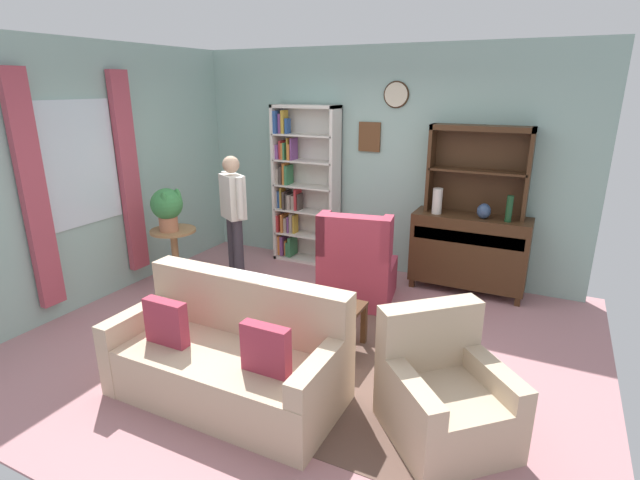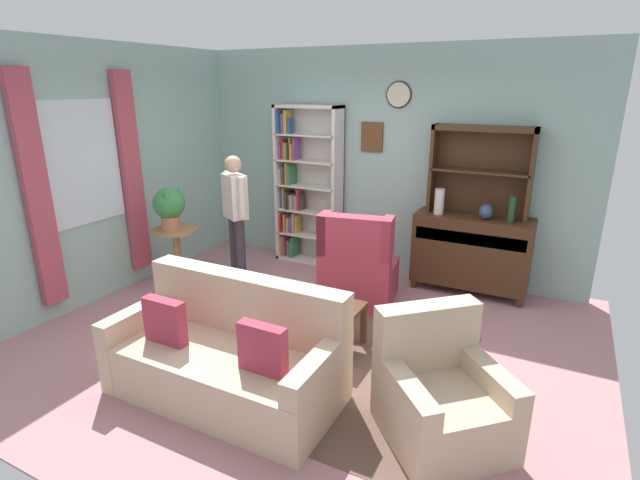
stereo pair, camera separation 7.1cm
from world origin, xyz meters
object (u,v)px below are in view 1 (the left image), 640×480
plant_stand (175,253)px  potted_plant_large (167,206)px  vase_round (484,211)px  person_reading (234,211)px  couch_floral (230,358)px  coffee_table (318,310)px  wingback_chair (357,269)px  bottle_wine (509,209)px  bookshelf (301,188)px  vase_tall (437,201)px  book_stack (303,299)px  armchair_floral (444,397)px  sideboard (469,250)px  sideboard_hutch (479,158)px

plant_stand → potted_plant_large: size_ratio=1.51×
vase_round → person_reading: size_ratio=0.11×
couch_floral → potted_plant_large: 2.35m
person_reading → coffee_table: 1.93m
vase_round → potted_plant_large: (-3.22, -1.48, 0.03)m
couch_floral → wingback_chair: wingback_chair is taller
bottle_wine → vase_round: bearing=175.1°
bookshelf → vase_tall: 1.88m
book_stack → armchair_floral: bearing=-24.8°
person_reading → coffee_table: (1.60, -0.93, -0.55)m
potted_plant_large → book_stack: bearing=-11.3°
bookshelf → armchair_floral: size_ratio=1.94×
couch_floral → wingback_chair: size_ratio=1.72×
potted_plant_large → coffee_table: potted_plant_large is taller
sideboard → person_reading: bearing=-159.4°
sideboard_hutch → armchair_floral: 3.02m
couch_floral → armchair_floral: bearing=9.6°
couch_floral → potted_plant_large: size_ratio=3.66×
couch_floral → plant_stand: couch_floral is taller
vase_round → wingback_chair: size_ratio=0.16×
potted_plant_large → armchair_floral: bearing=-17.4°
armchair_floral → wingback_chair: size_ratio=1.03×
plant_stand → person_reading: person_reading is taller
vase_round → coffee_table: bearing=-121.7°
vase_tall → plant_stand: size_ratio=0.40×
coffee_table → vase_round: bearing=58.3°
vase_round → sideboard: bearing=152.8°
vase_tall → wingback_chair: size_ratio=0.28×
vase_tall → potted_plant_large: bearing=-151.6°
vase_tall → armchair_floral: bearing=-74.6°
vase_tall → sideboard_hutch: bearing=25.9°
wingback_chair → coffee_table: wingback_chair is taller
vase_round → book_stack: vase_round is taller
vase_tall → bottle_wine: vase_tall is taller
plant_stand → potted_plant_large: bearing=-82.4°
vase_round → wingback_chair: bearing=-146.0°
vase_round → bottle_wine: (0.26, -0.02, 0.06)m
vase_tall → armchair_floral: 2.74m
couch_floral → wingback_chair: 2.04m
sideboard_hutch → book_stack: bearing=-119.6°
bottle_wine → book_stack: (-1.55, -1.84, -0.62)m
armchair_floral → coffee_table: (-1.32, 0.70, 0.06)m
sideboard_hutch → book_stack: sideboard_hutch is taller
plant_stand → bookshelf: bearing=61.9°
sideboard → plant_stand: (-3.10, -1.49, -0.05)m
sideboard_hutch → vase_round: (0.13, -0.18, -0.55)m
vase_tall → sideboard: bearing=11.6°
armchair_floral → coffee_table: size_ratio=1.35×
plant_stand → couch_floral: bearing=-37.7°
coffee_table → potted_plant_large: bearing=170.1°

